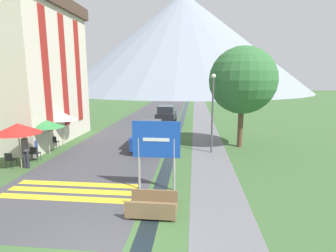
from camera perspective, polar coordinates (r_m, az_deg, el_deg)
The scene contains 23 objects.
ground_plane at distance 26.72m, azimuth 0.09°, elevation 0.36°, with size 160.00×160.00×0.00m, color #3D6033.
road at distance 36.84m, azimuth -2.25°, elevation 3.14°, with size 6.40×60.00×0.01m.
footpath at distance 36.50m, azimuth 7.29°, elevation 2.99°, with size 2.20×60.00×0.01m.
drainage_channel at distance 36.51m, azimuth 3.52°, elevation 3.06°, with size 0.60×60.00×0.00m.
crosswalk_marking at distance 12.03m, azimuth -20.38°, elevation -13.08°, with size 5.44×1.84×0.01m.
mountain_distant at distance 95.63m, azimuth 3.35°, elevation 17.52°, with size 83.87×83.87×33.04m.
hotel_building at distance 21.80m, azimuth -28.25°, elevation 11.61°, with size 5.87×8.90×10.30m.
road_sign at distance 10.79m, azimuth -2.57°, elevation -4.19°, with size 1.98×0.11×2.95m.
footbridge at distance 9.57m, azimuth -3.43°, elevation -17.25°, with size 1.70×1.10×0.65m.
parked_car_near at distance 17.69m, azimuth -4.13°, elevation -1.88°, with size 1.79×4.48×1.82m.
parked_car_far at distance 27.57m, azimuth -0.39°, elevation 2.58°, with size 1.99×3.88×1.82m.
cafe_chair_far_left at distance 19.10m, azimuth -23.50°, elevation -3.03°, with size 0.40×0.40×0.85m.
cafe_chair_far_right at distance 19.29m, azimuth -24.27°, elevation -2.96°, with size 0.40×0.40×0.85m.
cafe_chair_nearest at distance 16.02m, azimuth -31.16°, elevation -6.16°, with size 0.40×0.40×0.85m.
cafe_chair_near_right at distance 16.92m, azimuth -28.39°, elevation -5.09°, with size 0.40×0.40×0.85m.
cafe_chair_near_left at distance 16.71m, azimuth -26.99°, elevation -5.14°, with size 0.40×0.40×0.85m.
cafe_umbrella_front_red at distance 15.57m, azimuth -29.90°, elevation -0.46°, with size 2.35×2.35×2.37m.
cafe_umbrella_middle_green at distance 17.63m, azimuth -24.79°, elevation 0.42°, with size 1.96×1.96×2.13m.
cafe_umbrella_rear_white at distance 19.64m, azimuth -21.99°, elevation 1.99°, with size 1.91×1.91×2.33m.
person_standing_terrace at distance 15.53m, azimuth -28.67°, elevation -4.40°, with size 0.32×0.32×1.79m.
person_seated_near at distance 17.47m, azimuth -27.01°, elevation -3.93°, with size 0.32×0.32×1.24m.
streetlamp at distance 16.41m, azimuth 9.70°, elevation 4.19°, with size 0.28×0.28×4.92m.
tree_by_path at distance 18.23m, azimuth 15.94°, elevation 9.53°, with size 4.44×4.44×6.74m.
Camera 1 is at (2.59, -6.18, 4.67)m, focal length 28.00 mm.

